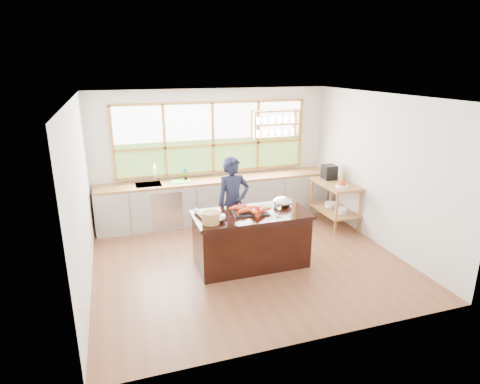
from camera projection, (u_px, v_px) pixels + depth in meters
name	position (u px, v px, depth m)	size (l,w,h in m)	color
ground_plane	(247.00, 259.00, 6.83)	(5.00, 5.00, 0.00)	brown
room_shell	(239.00, 152.00, 6.77)	(5.02, 4.52, 2.71)	silver
back_counter	(217.00, 199.00, 8.44)	(4.90, 0.63, 0.90)	#ADABA2
right_shelf_unit	(335.00, 197.00, 8.09)	(0.62, 1.10, 0.90)	#AA6B34
island	(251.00, 239.00, 6.51)	(1.85, 0.90, 0.90)	black
cook	(233.00, 203.00, 7.05)	(0.61, 0.40, 1.66)	#191D35
potted_plant	(185.00, 174.00, 8.14)	(0.14, 0.10, 0.27)	slate
cutting_board	(181.00, 181.00, 8.09)	(0.40, 0.30, 0.01)	#54C443
espresso_machine	(329.00, 172.00, 8.23)	(0.26, 0.28, 0.29)	black
wine_bottle	(342.00, 177.00, 7.90)	(0.07, 0.07, 0.27)	#A0B25B
fruit_bowl	(342.00, 185.00, 7.72)	(0.24, 0.24, 0.11)	white
slate_board	(250.00, 212.00, 6.40)	(0.55, 0.40, 0.02)	black
lobster_pile	(250.00, 210.00, 6.37)	(0.55, 0.48, 0.08)	orange
mixing_bowl_left	(217.00, 217.00, 6.04)	(0.29, 0.29, 0.14)	silver
mixing_bowl_right	(283.00, 202.00, 6.70)	(0.33, 0.33, 0.16)	silver
wine_glass	(279.00, 207.00, 6.17)	(0.08, 0.08, 0.22)	silver
wicker_basket	(211.00, 218.00, 5.95)	(0.27, 0.27, 0.17)	tan
parchment_roll	(199.00, 213.00, 6.27)	(0.08, 0.08, 0.30)	silver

